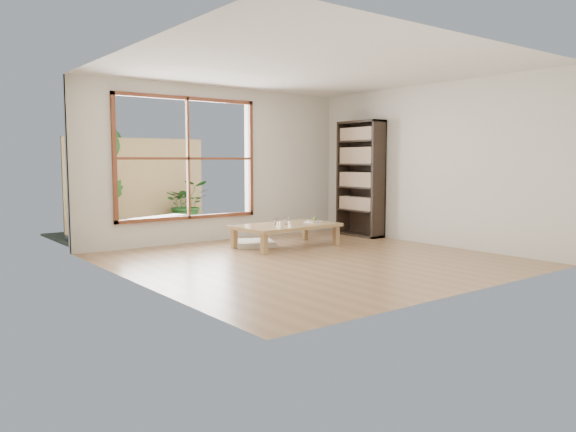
% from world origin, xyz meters
% --- Properties ---
extents(ground, '(5.00, 5.00, 0.00)m').
position_xyz_m(ground, '(0.00, 0.00, 0.00)').
color(ground, '#A17A50').
rests_on(ground, ground).
extents(low_table, '(1.69, 1.01, 0.36)m').
position_xyz_m(low_table, '(0.44, 1.13, 0.32)').
color(low_table, '#A4834F').
rests_on(low_table, ground).
extents(floor_cushion, '(0.80, 0.80, 0.09)m').
position_xyz_m(floor_cushion, '(0.07, 1.50, 0.04)').
color(floor_cushion, beige).
rests_on(floor_cushion, ground).
extents(bookshelf, '(0.33, 0.93, 2.08)m').
position_xyz_m(bookshelf, '(2.31, 1.36, 1.04)').
color(bookshelf, black).
rests_on(bookshelf, ground).
extents(glass_tall, '(0.07, 0.07, 0.12)m').
position_xyz_m(glass_tall, '(0.41, 1.07, 0.42)').
color(glass_tall, silver).
rests_on(glass_tall, low_table).
extents(glass_mid, '(0.07, 0.07, 0.10)m').
position_xyz_m(glass_mid, '(0.53, 1.19, 0.41)').
color(glass_mid, silver).
rests_on(glass_mid, low_table).
extents(glass_short, '(0.07, 0.07, 0.09)m').
position_xyz_m(glass_short, '(0.40, 1.29, 0.41)').
color(glass_short, silver).
rests_on(glass_short, low_table).
extents(glass_small, '(0.06, 0.06, 0.08)m').
position_xyz_m(glass_small, '(0.28, 1.19, 0.40)').
color(glass_small, silver).
rests_on(glass_small, low_table).
extents(food_tray, '(0.29, 0.23, 0.08)m').
position_xyz_m(food_tray, '(0.99, 1.11, 0.38)').
color(food_tray, white).
rests_on(food_tray, low_table).
extents(deck, '(2.80, 2.00, 0.05)m').
position_xyz_m(deck, '(-0.60, 3.56, 0.00)').
color(deck, '#342C26').
rests_on(deck, ground).
extents(garden_bench, '(1.18, 0.71, 0.36)m').
position_xyz_m(garden_bench, '(-0.75, 3.28, 0.33)').
color(garden_bench, black).
rests_on(garden_bench, deck).
extents(bamboo_fence, '(2.80, 0.06, 1.80)m').
position_xyz_m(bamboo_fence, '(-0.60, 4.56, 0.90)').
color(bamboo_fence, tan).
rests_on(bamboo_fence, ground).
extents(shrub_right, '(1.05, 0.98, 0.95)m').
position_xyz_m(shrub_right, '(0.29, 4.21, 0.50)').
color(shrub_right, '#2C6B27').
rests_on(shrub_right, deck).
extents(shrub_left, '(0.60, 0.51, 0.99)m').
position_xyz_m(shrub_left, '(-1.27, 4.27, 0.52)').
color(shrub_left, '#2C6B27').
rests_on(shrub_left, deck).
extents(garden_tree, '(1.04, 0.85, 2.22)m').
position_xyz_m(garden_tree, '(-1.28, 4.86, 1.63)').
color(garden_tree, '#4C3D2D').
rests_on(garden_tree, ground).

